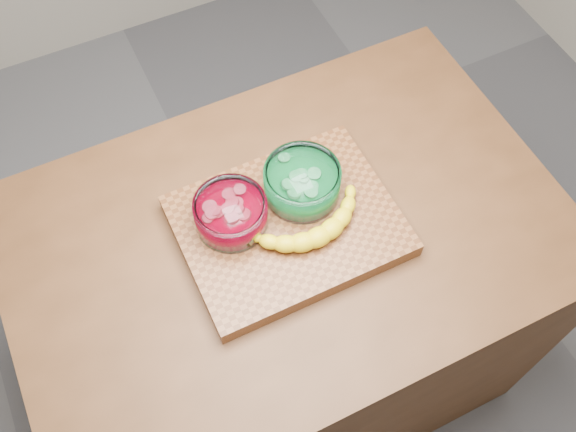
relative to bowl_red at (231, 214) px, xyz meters
name	(u,v)px	position (x,y,z in m)	size (l,w,h in m)	color
ground	(288,363)	(0.11, -0.05, -0.97)	(3.50, 3.50, 0.00)	#5C5C61
counter	(288,311)	(0.11, -0.05, -0.52)	(1.20, 0.80, 0.90)	#4F2E17
cutting_board	(288,226)	(0.11, -0.05, -0.05)	(0.45, 0.35, 0.04)	brown
bowl_red	(231,214)	(0.00, 0.00, 0.00)	(0.15, 0.15, 0.07)	white
bowl_green	(302,183)	(0.16, 0.00, 0.00)	(0.16, 0.16, 0.08)	white
banana	(310,225)	(0.14, -0.09, -0.02)	(0.29, 0.13, 0.04)	yellow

